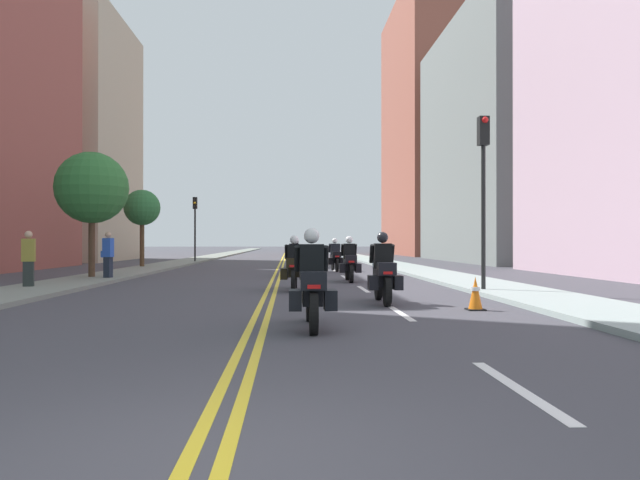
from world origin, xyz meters
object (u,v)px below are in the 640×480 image
at_px(motorcycle_0, 312,288).
at_px(pedestrian_2, 29,260).
at_px(motorcycle_2, 294,268).
at_px(motorcycle_3, 349,263).
at_px(motorcycle_5, 335,257).
at_px(street_tree_0, 92,188).
at_px(motorcycle_1, 383,275).
at_px(traffic_light_near, 483,171).
at_px(motorcycle_4, 296,261).
at_px(traffic_cone_0, 475,294).
at_px(street_tree_1, 142,208).
at_px(motorcycle_6, 294,256).
at_px(traffic_light_far, 195,217).
at_px(pedestrian_1, 108,255).

xyz_separation_m(motorcycle_0, pedestrian_2, (-8.09, 8.05, 0.24)).
xyz_separation_m(motorcycle_2, motorcycle_3, (2.02, 3.68, -0.01)).
xyz_separation_m(motorcycle_5, street_tree_0, (-9.71, -6.04, 2.80)).
bearing_deg(street_tree_0, motorcycle_1, -43.08).
bearing_deg(traffic_light_near, motorcycle_1, -141.69).
xyz_separation_m(motorcycle_1, motorcycle_3, (-0.02, 7.49, -0.01)).
bearing_deg(traffic_light_near, motorcycle_2, 166.51).
height_order(motorcycle_3, motorcycle_4, motorcycle_3).
bearing_deg(motorcycle_0, motorcycle_5, 84.16).
xyz_separation_m(traffic_cone_0, street_tree_1, (-11.87, 19.83, 2.90)).
bearing_deg(motorcycle_6, street_tree_0, -125.09).
bearing_deg(motorcycle_1, street_tree_0, 137.86).
bearing_deg(pedestrian_2, traffic_light_far, 73.81).
bearing_deg(traffic_cone_0, pedestrian_2, 154.23).
bearing_deg(traffic_light_far, motorcycle_2, -73.93).
xyz_separation_m(motorcycle_4, pedestrian_2, (-7.97, -6.88, 0.27)).
relative_size(motorcycle_2, traffic_light_near, 0.45).
relative_size(traffic_light_far, street_tree_0, 0.93).
bearing_deg(street_tree_1, motorcycle_5, -18.30).
bearing_deg(motorcycle_5, traffic_cone_0, -87.52).
height_order(motorcycle_4, street_tree_0, street_tree_0).
relative_size(motorcycle_1, motorcycle_2, 0.96).
xyz_separation_m(motorcycle_5, traffic_light_far, (-8.70, 11.69, 2.45)).
distance_m(motorcycle_0, motorcycle_5, 18.99).
height_order(motorcycle_0, motorcycle_4, motorcycle_0).
bearing_deg(traffic_light_far, street_tree_0, -93.27).
relative_size(motorcycle_4, motorcycle_5, 0.97).
xyz_separation_m(motorcycle_3, street_tree_0, (-9.64, 1.54, 2.81)).
bearing_deg(motorcycle_4, pedestrian_2, -140.06).
distance_m(motorcycle_2, pedestrian_2, 7.87).
relative_size(traffic_light_near, street_tree_0, 1.02).
height_order(traffic_cone_0, pedestrian_1, pedestrian_1).
xyz_separation_m(motorcycle_3, pedestrian_2, (-9.87, -3.27, 0.25)).
xyz_separation_m(pedestrian_2, street_tree_1, (-0.24, 14.22, 2.34)).
distance_m(motorcycle_3, traffic_light_near, 6.52).
xyz_separation_m(motorcycle_4, pedestrian_1, (-6.95, -2.66, 0.29)).
bearing_deg(motorcycle_4, traffic_light_far, 112.39).
relative_size(street_tree_0, street_tree_1, 1.14).
bearing_deg(motorcycle_4, motorcycle_5, 62.75).
distance_m(traffic_cone_0, traffic_light_far, 30.13).
relative_size(motorcycle_2, motorcycle_3, 1.03).
distance_m(motorcycle_5, traffic_light_near, 13.21).
distance_m(motorcycle_4, traffic_light_near, 10.36).
relative_size(traffic_cone_0, street_tree_1, 0.17).
height_order(motorcycle_0, pedestrian_2, pedestrian_2).
bearing_deg(motorcycle_4, motorcycle_3, -63.09).
height_order(motorcycle_4, street_tree_1, street_tree_1).
xyz_separation_m(motorcycle_1, traffic_light_near, (3.23, 2.55, 2.73)).
distance_m(traffic_light_far, street_tree_0, 17.76).
bearing_deg(motorcycle_0, motorcycle_6, 90.08).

